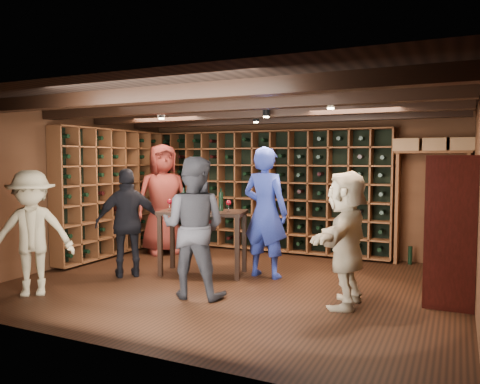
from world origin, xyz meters
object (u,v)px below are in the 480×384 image
at_px(display_cabinet, 450,234).
at_px(guest_red_floral, 163,199).
at_px(man_blue_shirt, 265,212).
at_px(man_grey_suit, 194,227).
at_px(guest_woman_black, 128,223).
at_px(tasting_table, 203,219).
at_px(guest_beige, 346,239).
at_px(guest_khaki, 32,233).

xyz_separation_m(display_cabinet, guest_red_floral, (-4.84, 1.16, 0.15)).
height_order(man_blue_shirt, man_grey_suit, man_blue_shirt).
height_order(man_blue_shirt, guest_red_floral, guest_red_floral).
bearing_deg(display_cabinet, guest_red_floral, 166.57).
height_order(guest_red_floral, guest_woman_black, guest_red_floral).
relative_size(man_blue_shirt, tasting_table, 1.38).
bearing_deg(guest_red_floral, guest_woman_black, -122.72).
bearing_deg(guest_woman_black, display_cabinet, 143.54).
bearing_deg(man_blue_shirt, tasting_table, 20.79).
height_order(man_grey_suit, guest_red_floral, guest_red_floral).
bearing_deg(guest_beige, guest_red_floral, -113.67).
height_order(guest_khaki, guest_beige, guest_beige).
relative_size(man_blue_shirt, guest_red_floral, 0.95).
bearing_deg(tasting_table, guest_woman_black, -160.25).
distance_m(display_cabinet, guest_khaki, 5.14).
relative_size(guest_khaki, tasting_table, 1.15).
xyz_separation_m(man_blue_shirt, guest_red_floral, (-2.36, 0.82, 0.05)).
bearing_deg(tasting_table, guest_beige, -28.65).
xyz_separation_m(guest_khaki, tasting_table, (1.42, 1.88, 0.04)).
distance_m(guest_khaki, tasting_table, 2.36).
xyz_separation_m(guest_woman_black, tasting_table, (0.92, 0.60, 0.04)).
relative_size(man_grey_suit, guest_woman_black, 1.10).
distance_m(man_grey_suit, guest_woman_black, 1.47).
distance_m(display_cabinet, man_grey_suit, 3.07).
distance_m(man_blue_shirt, guest_woman_black, 2.02).
xyz_separation_m(guest_red_floral, guest_woman_black, (0.53, -1.66, -0.21)).
distance_m(guest_woman_black, guest_khaki, 1.38).
relative_size(display_cabinet, man_grey_suit, 0.99).
bearing_deg(guest_khaki, display_cabinet, -19.73).
relative_size(man_blue_shirt, guest_khaki, 1.20).
relative_size(guest_khaki, guest_beige, 1.00).
xyz_separation_m(man_grey_suit, tasting_table, (-0.48, 1.07, -0.04)).
bearing_deg(tasting_table, display_cabinet, -15.13).
bearing_deg(tasting_table, guest_red_floral, 130.34).
relative_size(display_cabinet, tasting_table, 1.26).
relative_size(guest_woman_black, guest_khaki, 1.00).
bearing_deg(man_blue_shirt, guest_khaki, 48.45).
bearing_deg(display_cabinet, tasting_table, 178.34).
bearing_deg(guest_red_floral, tasting_table, -86.61).
bearing_deg(man_blue_shirt, guest_beige, 154.23).
xyz_separation_m(man_blue_shirt, tasting_table, (-0.92, -0.24, -0.12)).
bearing_deg(guest_woman_black, guest_khaki, 25.38).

